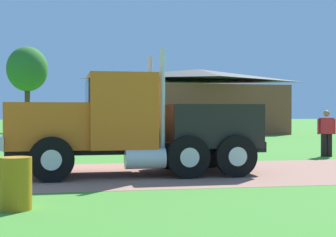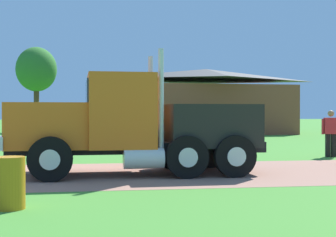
# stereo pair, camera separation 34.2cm
# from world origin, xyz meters

# --- Properties ---
(truck_foreground_white) EXTENTS (6.89, 2.79, 3.27)m
(truck_foreground_white) POSITION_xyz_m (4.24, -0.03, 1.28)
(truck_foreground_white) COLOR black
(truck_foreground_white) RESTS_ON ground_plane
(visitor_far_side) EXTENTS (0.67, 0.35, 1.73)m
(visitor_far_side) POSITION_xyz_m (11.88, 4.05, 0.95)
(visitor_far_side) COLOR #B22D33
(visitor_far_side) RESTS_ON ground_plane
(steel_barrel) EXTENTS (0.54, 0.54, 0.90)m
(steel_barrel) POSITION_xyz_m (1.70, -4.59, 0.45)
(steel_barrel) COLOR #B27214
(steel_barrel) RESTS_ON ground_plane
(shed_building) EXTENTS (13.32, 8.01, 4.96)m
(shed_building) POSITION_xyz_m (11.81, 24.32, 2.39)
(shed_building) COLOR brown
(shed_building) RESTS_ON ground_plane
(tree_right) EXTENTS (3.36, 3.36, 7.07)m
(tree_right) POSITION_xyz_m (-1.43, 29.69, 5.17)
(tree_right) COLOR #513823
(tree_right) RESTS_ON ground_plane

